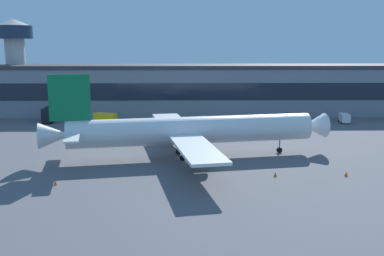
% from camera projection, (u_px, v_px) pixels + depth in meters
% --- Properties ---
extents(ground_plane, '(600.00, 600.00, 0.00)m').
position_uv_depth(ground_plane, '(194.00, 158.00, 88.18)').
color(ground_plane, '#56565B').
extents(terminal_building, '(174.89, 16.74, 15.29)m').
position_uv_depth(terminal_building, '(190.00, 89.00, 142.47)').
color(terminal_building, gray).
rests_on(terminal_building, ground_plane).
extents(airliner, '(55.71, 47.94, 16.30)m').
position_uv_depth(airliner, '(188.00, 130.00, 87.59)').
color(airliner, white).
rests_on(airliner, ground_plane).
extents(control_tower, '(11.37, 11.37, 29.18)m').
position_uv_depth(control_tower, '(15.00, 55.00, 142.76)').
color(control_tower, '#B7B7B2').
rests_on(control_tower, ground_plane).
extents(pushback_tractor, '(5.42, 4.20, 1.75)m').
position_uv_depth(pushback_tractor, '(200.00, 119.00, 126.77)').
color(pushback_tractor, white).
rests_on(pushback_tractor, ground_plane).
extents(crew_van, '(2.84, 5.44, 2.55)m').
position_uv_depth(crew_van, '(344.00, 118.00, 126.81)').
color(crew_van, white).
rests_on(crew_van, ground_plane).
extents(catering_truck, '(2.70, 7.23, 4.15)m').
position_uv_depth(catering_truck, '(49.00, 114.00, 127.61)').
color(catering_truck, black).
rests_on(catering_truck, ground_plane).
extents(stair_truck, '(6.46, 4.63, 3.55)m').
position_uv_depth(stair_truck, '(106.00, 119.00, 121.35)').
color(stair_truck, yellow).
rests_on(stair_truck, ground_plane).
extents(follow_me_car, '(4.76, 3.06, 1.85)m').
position_uv_depth(follow_me_car, '(139.00, 122.00, 122.71)').
color(follow_me_car, yellow).
rests_on(follow_me_car, ground_plane).
extents(traffic_cone_0, '(0.60, 0.60, 0.75)m').
position_uv_depth(traffic_cone_0, '(346.00, 174.00, 75.89)').
color(traffic_cone_0, '#F2590C').
rests_on(traffic_cone_0, ground_plane).
extents(traffic_cone_1, '(0.54, 0.54, 0.67)m').
position_uv_depth(traffic_cone_1, '(55.00, 183.00, 71.16)').
color(traffic_cone_1, '#F2590C').
rests_on(traffic_cone_1, ground_plane).
extents(traffic_cone_2, '(0.59, 0.59, 0.73)m').
position_uv_depth(traffic_cone_2, '(275.00, 174.00, 75.68)').
color(traffic_cone_2, '#F2590C').
rests_on(traffic_cone_2, ground_plane).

